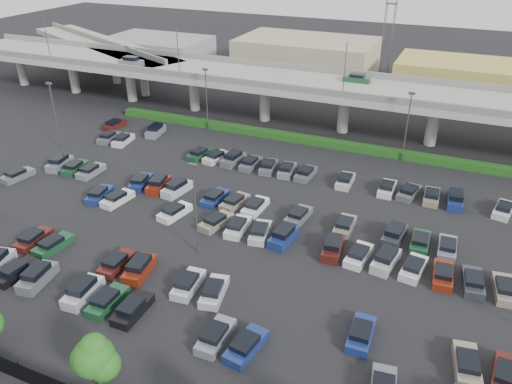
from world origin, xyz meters
TOP-DOWN VIEW (x-y plane):
  - ground at (0.00, 0.00)m, footprint 280.00×280.00m
  - overpass at (-0.25, 32.00)m, footprint 150.00×13.00m
  - on_ramp at (-52.10, 43.05)m, footprint 50.93×30.13m
  - hedge at (0.00, 25.00)m, footprint 66.00×1.60m
  - tree_row at (0.70, -26.53)m, footprint 65.07×3.66m
  - parked_cars at (-0.60, -2.79)m, footprint 63.17×41.66m
  - light_poles at (-4.13, 2.00)m, footprint 66.90×48.38m
  - distant_buildings at (12.38, 61.81)m, footprint 138.00×24.00m
  - comm_tower at (4.00, 74.00)m, footprint 2.40×2.40m

SIDE VIEW (x-z plane):
  - ground at x=0.00m, z-range 0.00..0.00m
  - hedge at x=0.00m, z-range 0.00..1.10m
  - parked_cars at x=-0.60m, z-range -0.24..1.43m
  - tree_row at x=0.70m, z-range 0.55..6.49m
  - distant_buildings at x=12.38m, z-range -0.76..8.24m
  - light_poles at x=-4.13m, z-range 1.09..11.39m
  - on_ramp at x=-52.10m, z-range 2.46..11.26m
  - overpass at x=-0.25m, z-range -0.93..14.87m
  - comm_tower at x=4.00m, z-range 0.61..30.61m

